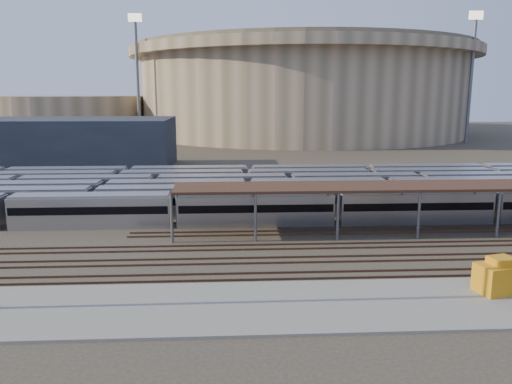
{
  "coord_description": "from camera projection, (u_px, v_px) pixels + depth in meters",
  "views": [
    {
      "loc": [
        -2.01,
        -48.4,
        15.16
      ],
      "look_at": [
        1.2,
        12.0,
        3.07
      ],
      "focal_mm": 35.0,
      "sensor_mm": 36.0,
      "label": 1
    }
  ],
  "objects": [
    {
      "name": "empty_tracks",
      "position": [
        253.0,
        260.0,
        45.56
      ],
      "size": [
        170.0,
        9.62,
        0.18
      ],
      "color": "#4C3323",
      "rests_on": "ground"
    },
    {
      "name": "secondary_arena",
      "position": [
        62.0,
        116.0,
        173.27
      ],
      "size": [
        56.0,
        56.0,
        14.0
      ],
      "primitive_type": "cylinder",
      "color": "tan",
      "rests_on": "ground"
    },
    {
      "name": "inspection_shed",
      "position": [
        449.0,
        187.0,
        54.56
      ],
      "size": [
        60.3,
        6.0,
        5.3
      ],
      "color": "slate",
      "rests_on": "ground"
    },
    {
      "name": "ground",
      "position": [
        250.0,
        245.0,
        50.47
      ],
      "size": [
        420.0,
        420.0,
        0.0
      ],
      "primitive_type": "plane",
      "color": "#383026",
      "rests_on": "ground"
    },
    {
      "name": "yellow_equipment",
      "position": [
        500.0,
        278.0,
        37.97
      ],
      "size": [
        3.91,
        2.94,
        2.19
      ],
      "primitive_type": "cube",
      "rotation": [
        0.0,
        0.0,
        0.23
      ],
      "color": "orange",
      "rests_on": "apron"
    },
    {
      "name": "floodlight_3",
      "position": [
        209.0,
        79.0,
        202.57
      ],
      "size": [
        4.0,
        1.0,
        38.4
      ],
      "color": "slate",
      "rests_on": "ground"
    },
    {
      "name": "floodlight_2",
      "position": [
        471.0,
        74.0,
        147.99
      ],
      "size": [
        4.0,
        1.0,
        38.4
      ],
      "color": "slate",
      "rests_on": "ground"
    },
    {
      "name": "apron",
      "position": [
        189.0,
        308.0,
        35.5
      ],
      "size": [
        50.0,
        9.0,
        0.2
      ],
      "primitive_type": "cube",
      "color": "gray",
      "rests_on": "ground"
    },
    {
      "name": "service_building",
      "position": [
        68.0,
        143.0,
        101.52
      ],
      "size": [
        42.0,
        20.0,
        10.0
      ],
      "primitive_type": "cube",
      "color": "#1E232D",
      "rests_on": "ground"
    },
    {
      "name": "floodlight_0",
      "position": [
        137.0,
        74.0,
        152.57
      ],
      "size": [
        4.0,
        1.0,
        38.4
      ],
      "color": "slate",
      "rests_on": "ground"
    },
    {
      "name": "subway_trains",
      "position": [
        244.0,
        192.0,
        68.23
      ],
      "size": [
        126.76,
        23.9,
        3.6
      ],
      "color": "#A4A5A8",
      "rests_on": "ground"
    },
    {
      "name": "stadium",
      "position": [
        302.0,
        89.0,
        185.63
      ],
      "size": [
        124.0,
        124.0,
        32.5
      ],
      "color": "tan",
      "rests_on": "ground"
    }
  ]
}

